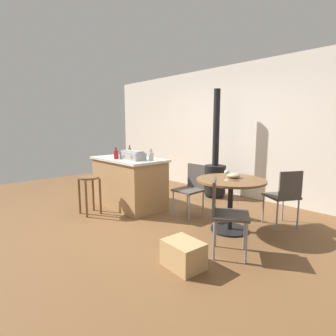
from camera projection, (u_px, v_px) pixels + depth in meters
name	position (u px, v px, depth m)	size (l,w,h in m)	color
ground_plane	(144.00, 218.00, 4.31)	(8.80, 8.80, 0.00)	brown
back_wall	(234.00, 131.00, 5.72)	(8.00, 0.10, 2.70)	beige
kitchen_island	(129.00, 182.00, 4.94)	(1.42, 0.79, 0.89)	#A37A4C
wooden_stool	(89.00, 187.00, 4.48)	(0.33, 0.33, 0.63)	brown
dining_table	(231.00, 192.00, 3.74)	(0.95, 0.95, 0.74)	black
folding_chair_near	(224.00, 211.00, 3.05)	(0.56, 0.56, 0.87)	#47423D
folding_chair_far	(284.00, 194.00, 3.87)	(0.54, 0.54, 0.85)	#47423D
folding_chair_left	(191.00, 186.00, 4.37)	(0.41, 0.41, 0.85)	#47423D
wood_stove	(215.00, 172.00, 5.57)	(0.44, 0.45, 2.18)	black
toolbox	(133.00, 155.00, 4.62)	(0.47, 0.24, 0.16)	gray
bottle_0	(130.00, 152.00, 5.01)	(0.06, 0.06, 0.22)	#603314
bottle_1	(151.00, 156.00, 4.52)	(0.08, 0.08, 0.19)	#B7B2AD
bottle_2	(116.00, 154.00, 4.72)	(0.08, 0.08, 0.21)	maroon
bottle_3	(151.00, 155.00, 4.71)	(0.07, 0.07, 0.18)	black
cup_0	(117.00, 155.00, 4.98)	(0.11, 0.07, 0.09)	tan
cup_1	(132.00, 154.00, 5.17)	(0.11, 0.08, 0.08)	tan
cup_2	(125.00, 156.00, 4.90)	(0.12, 0.08, 0.08)	white
cup_3	(116.00, 154.00, 5.23)	(0.11, 0.08, 0.08)	#4C7099
cup_4	(123.00, 154.00, 5.12)	(0.12, 0.08, 0.11)	white
wine_glass	(227.00, 173.00, 3.63)	(0.07, 0.07, 0.14)	silver
serving_bowl	(233.00, 176.00, 3.80)	(0.18, 0.18, 0.07)	tan
cardboard_box	(183.00, 254.00, 2.82)	(0.41, 0.31, 0.28)	tan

